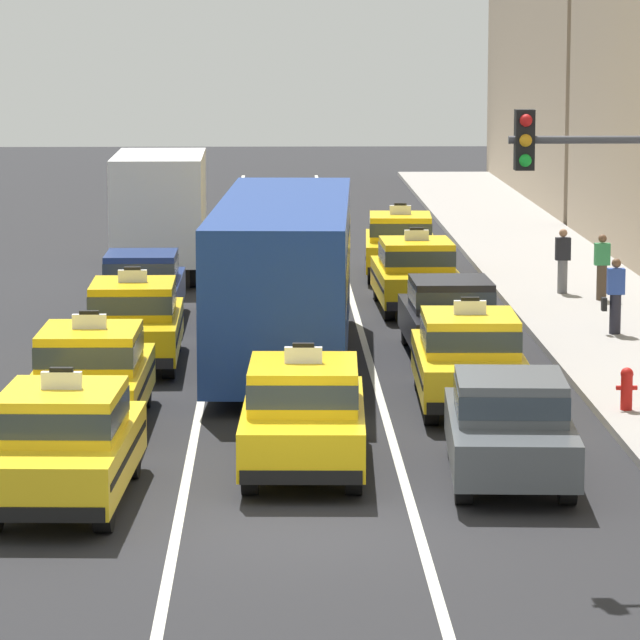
# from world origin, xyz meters

# --- Properties ---
(ground_plane) EXTENTS (160.00, 160.00, 0.00)m
(ground_plane) POSITION_xyz_m (0.00, 0.00, 0.00)
(ground_plane) COLOR #232326
(lane_stripe_left_center) EXTENTS (0.14, 80.00, 0.01)m
(lane_stripe_left_center) POSITION_xyz_m (-1.60, 20.00, 0.00)
(lane_stripe_left_center) COLOR silver
(lane_stripe_left_center) RESTS_ON ground
(lane_stripe_center_right) EXTENTS (0.14, 80.00, 0.01)m
(lane_stripe_center_right) POSITION_xyz_m (1.60, 20.00, 0.00)
(lane_stripe_center_right) COLOR silver
(lane_stripe_center_right) RESTS_ON ground
(sidewalk_curb) EXTENTS (4.00, 90.00, 0.15)m
(sidewalk_curb) POSITION_xyz_m (7.20, 15.00, 0.07)
(sidewalk_curb) COLOR #9E9993
(sidewalk_curb) RESTS_ON ground
(taxi_left_nearest) EXTENTS (2.00, 4.63, 1.96)m
(taxi_left_nearest) POSITION_xyz_m (-3.23, 1.44, 0.88)
(taxi_left_nearest) COLOR black
(taxi_left_nearest) RESTS_ON ground
(taxi_left_second) EXTENTS (1.88, 4.58, 1.96)m
(taxi_left_second) POSITION_xyz_m (-3.34, 6.75, 0.88)
(taxi_left_second) COLOR black
(taxi_left_second) RESTS_ON ground
(taxi_left_third) EXTENTS (1.87, 4.58, 1.96)m
(taxi_left_third) POSITION_xyz_m (-3.05, 12.51, 0.88)
(taxi_left_third) COLOR black
(taxi_left_third) RESTS_ON ground
(sedan_left_fourth) EXTENTS (1.77, 4.31, 1.58)m
(sedan_left_fourth) POSITION_xyz_m (-3.25, 18.01, 0.85)
(sedan_left_fourth) COLOR black
(sedan_left_fourth) RESTS_ON ground
(box_truck_left_fifth) EXTENTS (2.35, 6.98, 3.27)m
(box_truck_left_fifth) POSITION_xyz_m (-3.27, 26.16, 1.78)
(box_truck_left_fifth) COLOR black
(box_truck_left_fifth) RESTS_ON ground
(taxi_center_nearest) EXTENTS (1.95, 4.61, 1.96)m
(taxi_center_nearest) POSITION_xyz_m (0.14, 3.41, 0.88)
(taxi_center_nearest) COLOR black
(taxi_center_nearest) RESTS_ON ground
(bus_center_second) EXTENTS (3.02, 11.30, 3.22)m
(bus_center_second) POSITION_xyz_m (-0.09, 12.72, 1.82)
(bus_center_second) COLOR black
(bus_center_second) RESTS_ON ground
(taxi_center_third) EXTENTS (1.89, 4.59, 1.96)m
(taxi_center_third) POSITION_xyz_m (0.15, 21.83, 0.88)
(taxi_center_third) COLOR black
(taxi_center_third) RESTS_ON ground
(sedan_right_nearest) EXTENTS (2.00, 4.39, 1.58)m
(sedan_right_nearest) POSITION_xyz_m (3.14, 2.67, 0.85)
(sedan_right_nearest) COLOR black
(sedan_right_nearest) RESTS_ON ground
(taxi_right_second) EXTENTS (1.92, 4.60, 1.96)m
(taxi_right_second) POSITION_xyz_m (3.10, 8.17, 0.88)
(taxi_right_second) COLOR black
(taxi_right_second) RESTS_ON ground
(sedan_right_third) EXTENTS (1.83, 4.33, 1.58)m
(sedan_right_third) POSITION_xyz_m (3.25, 13.35, 0.85)
(sedan_right_third) COLOR black
(sedan_right_third) RESTS_ON ground
(taxi_right_fourth) EXTENTS (1.90, 4.59, 1.96)m
(taxi_right_fourth) POSITION_xyz_m (3.02, 19.67, 0.88)
(taxi_right_fourth) COLOR black
(taxi_right_fourth) RESTS_ON ground
(taxi_right_fifth) EXTENTS (2.02, 4.64, 1.96)m
(taxi_right_fifth) POSITION_xyz_m (3.05, 25.76, 0.88)
(taxi_right_fifth) COLOR black
(taxi_right_fifth) RESTS_ON ground
(pedestrian_mid_block) EXTENTS (0.47, 0.24, 1.60)m
(pedestrian_mid_block) POSITION_xyz_m (6.90, 15.23, 0.95)
(pedestrian_mid_block) COLOR #23232D
(pedestrian_mid_block) RESTS_ON sidewalk_curb
(pedestrian_by_storefront) EXTENTS (0.36, 0.24, 1.56)m
(pedestrian_by_storefront) POSITION_xyz_m (7.47, 20.23, 0.94)
(pedestrian_by_storefront) COLOR #473828
(pedestrian_by_storefront) RESTS_ON sidewalk_curb
(pedestrian_trailing) EXTENTS (0.36, 0.24, 1.57)m
(pedestrian_trailing) POSITION_xyz_m (6.71, 21.42, 0.94)
(pedestrian_trailing) COLOR slate
(pedestrian_trailing) RESTS_ON sidewalk_curb
(fire_hydrant) EXTENTS (0.36, 0.22, 0.73)m
(fire_hydrant) POSITION_xyz_m (5.68, 7.14, 0.55)
(fire_hydrant) COLOR red
(fire_hydrant) RESTS_ON sidewalk_curb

